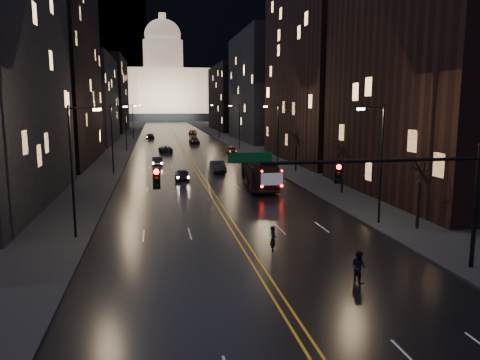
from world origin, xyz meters
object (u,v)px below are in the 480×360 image
receding_car_a (218,167)px  bus (259,172)px  traffic_signal (381,182)px  pedestrian_b (359,267)px  pedestrian_a (273,239)px  oncoming_car_a (182,175)px  oncoming_car_b (157,161)px

receding_car_a → bus: bearing=-76.3°
traffic_signal → pedestrian_b: 4.51m
bus → pedestrian_a: (-4.09, -22.70, -0.79)m
traffic_signal → oncoming_car_a: traffic_signal is taller
pedestrian_a → bus: bearing=5.4°
oncoming_car_a → pedestrian_b: (7.08, -34.08, 0.12)m
bus → receding_car_a: bus is taller
oncoming_car_b → pedestrian_a: 42.85m
oncoming_car_a → oncoming_car_b: oncoming_car_a is taller
traffic_signal → pedestrian_b: (-1.33, -0.61, -4.27)m
pedestrian_a → pedestrian_b: (3.08, -5.62, 0.02)m
receding_car_a → pedestrian_b: pedestrian_b is taller
traffic_signal → bus: traffic_signal is taller
traffic_signal → pedestrian_b: bearing=-155.2°
bus → pedestrian_b: size_ratio=6.90×
traffic_signal → oncoming_car_b: 48.82m
bus → oncoming_car_b: size_ratio=2.72×
receding_car_a → pedestrian_b: 39.99m
bus → oncoming_car_a: bearing=149.6°
oncoming_car_a → oncoming_car_b: size_ratio=0.98×
receding_car_a → pedestrian_a: pedestrian_a is taller
pedestrian_b → pedestrian_a: bearing=10.1°
oncoming_car_b → pedestrian_a: pedestrian_a is taller
oncoming_car_a → pedestrian_a: 28.74m
receding_car_a → oncoming_car_b: bearing=134.1°
receding_car_a → pedestrian_b: bearing=-87.9°
oncoming_car_a → pedestrian_b: bearing=102.5°
oncoming_car_a → oncoming_car_b: 14.13m
pedestrian_b → bus: bearing=-20.6°
receding_car_a → pedestrian_b: (1.96, -39.94, 0.06)m
traffic_signal → pedestrian_a: (-4.41, 5.00, -4.28)m
oncoming_car_a → receding_car_a: receding_car_a is taller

